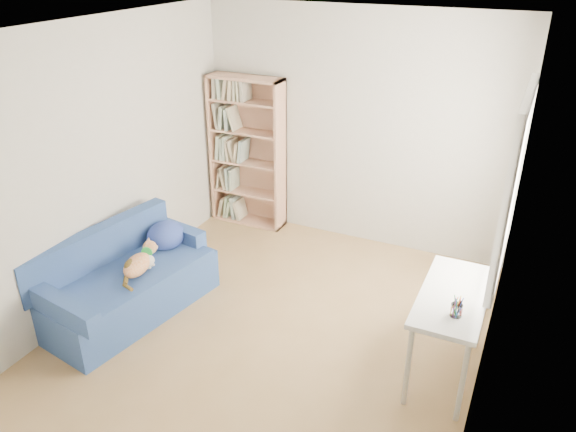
# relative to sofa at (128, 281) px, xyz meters

# --- Properties ---
(ground) EXTENTS (4.00, 4.00, 0.00)m
(ground) POSITION_rel_sofa_xyz_m (1.38, 0.29, -0.31)
(ground) COLOR olive
(ground) RESTS_ON ground
(room_shell) EXTENTS (3.54, 4.04, 2.62)m
(room_shell) POSITION_rel_sofa_xyz_m (1.48, 0.32, 1.33)
(room_shell) COLOR silver
(room_shell) RESTS_ON ground
(sofa) EXTENTS (1.04, 1.76, 0.80)m
(sofa) POSITION_rel_sofa_xyz_m (0.00, 0.00, 0.00)
(sofa) COLOR navy
(sofa) RESTS_ON ground
(bookshelf) EXTENTS (0.90, 0.28, 1.80)m
(bookshelf) POSITION_rel_sofa_xyz_m (0.12, 2.13, 0.52)
(bookshelf) COLOR tan
(bookshelf) RESTS_ON ground
(desk) EXTENTS (0.49, 1.07, 0.75)m
(desk) POSITION_rel_sofa_xyz_m (2.86, 0.38, 0.35)
(desk) COLOR silver
(desk) RESTS_ON ground
(pen_cup) EXTENTS (0.08, 0.08, 0.16)m
(pen_cup) POSITION_rel_sofa_xyz_m (2.92, 0.10, 0.50)
(pen_cup) COLOR white
(pen_cup) RESTS_ON desk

